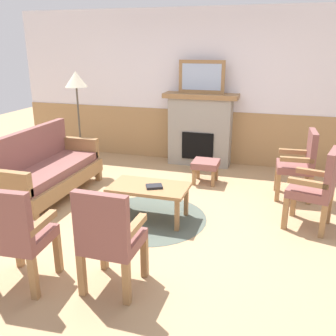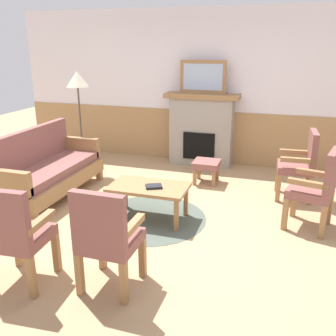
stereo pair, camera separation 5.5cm
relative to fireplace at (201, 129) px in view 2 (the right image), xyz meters
The scene contains 14 objects.
ground_plane 2.44m from the fireplace, 90.00° to the right, with size 14.00×14.00×0.00m, color tan.
wall_back 0.70m from the fireplace, 90.00° to the left, with size 7.20×0.14×2.70m.
fireplace is the anchor object (origin of this frame).
framed_picture 0.91m from the fireplace, 90.00° to the left, with size 0.80×0.04×0.56m.
couch 2.79m from the fireplace, 128.25° to the right, with size 0.70×1.80×0.98m.
coffee_table 2.43m from the fireplace, 92.85° to the right, with size 0.96×0.56×0.44m.
round_rug 2.50m from the fireplace, 92.85° to the right, with size 1.44×1.44×0.01m, color #4C564C.
book_on_table 2.46m from the fireplace, 90.90° to the right, with size 0.19×0.14×0.03m, color black.
footstool 1.05m from the fireplace, 72.30° to the right, with size 0.40×0.40×0.36m.
armchair_near_fireplace 2.77m from the fireplace, 48.50° to the right, with size 0.58×0.58×0.98m.
armchair_by_window_left 2.04m from the fireplace, 34.53° to the right, with size 0.50×0.50×0.98m.
armchair_front_left 3.87m from the fireplace, 89.45° to the right, with size 0.48×0.48×0.98m.
armchair_front_center 4.13m from the fireplace, 100.61° to the right, with size 0.51×0.51×0.98m.
floor_lamp_by_couch 2.25m from the fireplace, 153.06° to the right, with size 0.36×0.36×1.68m.
Camera 2 is at (1.39, -4.09, 2.10)m, focal length 39.98 mm.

